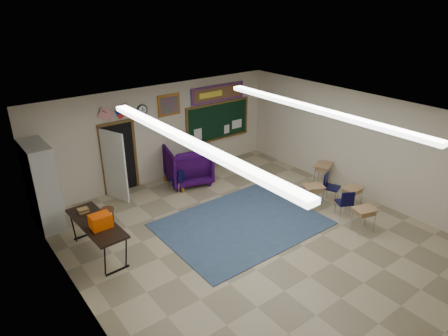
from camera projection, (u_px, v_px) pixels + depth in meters
floor at (256, 241)px, 9.59m from camera, size 9.00×9.00×0.00m
back_wall at (160, 134)px, 12.25m from camera, size 8.00×0.04×3.00m
left_wall at (83, 249)px, 6.76m from camera, size 0.04×9.00×3.00m
right_wall at (364, 147)px, 11.22m from camera, size 0.04×9.00×3.00m
ceiling at (261, 121)px, 8.38m from camera, size 8.00×9.00×0.04m
area_rug at (242, 224)px, 10.28m from camera, size 4.00×3.00×0.02m
fluorescent_strips at (261, 124)px, 8.41m from camera, size 3.86×6.00×0.10m
doorway at (118, 160)px, 11.48m from camera, size 1.10×0.89×2.16m
chalkboard at (218, 122)px, 13.46m from camera, size 2.55×0.14×1.30m
bulletin_board at (218, 93)px, 13.07m from camera, size 2.10×0.05×0.55m
framed_art_print at (169, 105)px, 12.08m from camera, size 0.75×0.05×0.65m
wall_clock at (142, 110)px, 11.57m from camera, size 0.32×0.05×0.32m
wall_flags at (114, 111)px, 11.03m from camera, size 1.16×0.06×0.70m
storage_cabinet at (42, 186)px, 9.87m from camera, size 0.59×1.25×2.20m
wingback_armchair at (188, 164)px, 12.35m from camera, size 1.57×1.59×1.19m
student_chair_reading at (178, 180)px, 11.87m from camera, size 0.47×0.47×0.72m
student_chair_desk_a at (344, 203)px, 10.50m from camera, size 0.54×0.54×0.79m
student_chair_desk_b at (332, 188)px, 11.22m from camera, size 0.56×0.56×0.86m
student_desk_front_left at (313, 195)px, 10.99m from camera, size 0.66×0.60×0.65m
student_desk_front_right at (323, 174)px, 12.20m from camera, size 0.73×0.66×0.72m
student_desk_back_left at (363, 218)px, 9.87m from camera, size 0.62×0.53×0.64m
student_desk_back_right at (352, 197)px, 10.90m from camera, size 0.56×0.43×0.65m
folding_table at (98, 236)px, 8.98m from camera, size 0.74×2.00×1.12m
wooden_stool at (108, 219)px, 9.93m from camera, size 0.34×0.34×0.60m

